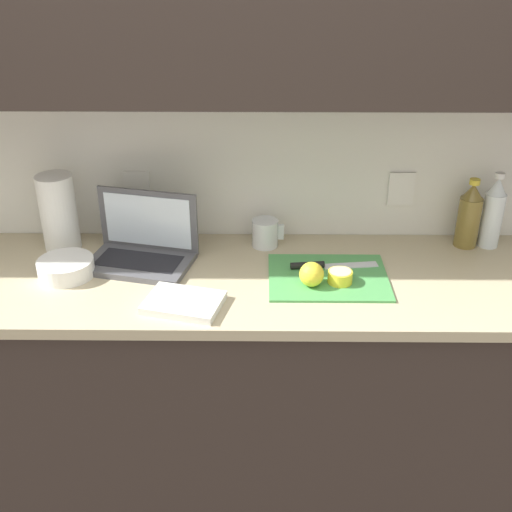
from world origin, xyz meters
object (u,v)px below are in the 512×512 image
lemon_whole_beside (312,274)px  bowl_white (66,268)px  measuring_cup (265,233)px  bottle_oil_tall (493,213)px  paper_towel_roll (59,212)px  cutting_board (328,277)px  knife (319,265)px  laptop (143,246)px  bottle_green_soda (469,216)px  lemon_half_cut (340,277)px

lemon_whole_beside → bowl_white: size_ratio=0.43×
measuring_cup → bowl_white: size_ratio=0.62×
bottle_oil_tall → paper_towel_roll: bottle_oil_tall is taller
cutting_board → knife: knife is taller
laptop → lemon_whole_beside: 0.57m
bottle_green_soda → knife: bearing=-160.7°
laptop → bottle_oil_tall: (1.18, 0.12, 0.07)m
cutting_board → bowl_white: bowl_white is taller
bottle_oil_tall → cutting_board: bearing=-157.5°
laptop → paper_towel_roll: paper_towel_roll is taller
cutting_board → bottle_green_soda: (0.50, 0.24, 0.11)m
lemon_half_cut → bottle_oil_tall: bottle_oil_tall is taller
measuring_cup → bowl_white: 0.67m
lemon_whole_beside → bottle_oil_tall: (0.64, 0.30, 0.08)m
laptop → bottle_oil_tall: bearing=19.1°
knife → bottle_green_soda: bottle_green_soda is taller
lemon_whole_beside → paper_towel_roll: paper_towel_roll is taller
laptop → knife: size_ratio=1.31×
laptop → measuring_cup: 0.42m
knife → lemon_whole_beside: bearing=-112.9°
bowl_white → cutting_board: bearing=-0.5°
cutting_board → knife: 0.06m
knife → bottle_oil_tall: 0.64m
lemon_whole_beside → bottle_green_soda: (0.56, 0.30, 0.07)m
bowl_white → paper_towel_roll: (-0.06, 0.20, 0.10)m
bottle_green_soda → bottle_oil_tall: bottle_oil_tall is taller
bottle_green_soda → paper_towel_roll: bearing=-178.8°
laptop → cutting_board: laptop is taller
laptop → bowl_white: 0.26m
cutting_board → lemon_half_cut: (0.03, -0.04, 0.02)m
bottle_oil_tall → measuring_cup: bottle_oil_tall is taller
lemon_half_cut → bottle_green_soda: bearing=30.7°
measuring_cup → knife: bearing=-44.8°
laptop → paper_towel_roll: bearing=175.3°
knife → lemon_whole_beside: lemon_whole_beside is taller
lemon_half_cut → lemon_whole_beside: (-0.09, -0.02, 0.02)m
knife → lemon_half_cut: bearing=-65.1°
cutting_board → knife: (-0.03, 0.06, 0.01)m
lemon_whole_beside → bowl_white: (-0.78, 0.06, -0.02)m
lemon_whole_beside → bottle_oil_tall: bearing=25.0°
laptop → bottle_green_soda: (1.10, 0.12, 0.06)m
knife → measuring_cup: (-0.17, 0.17, 0.03)m
lemon_half_cut → bottle_oil_tall: 0.62m
laptop → bottle_oil_tall: bottle_oil_tall is taller
bottle_oil_tall → paper_towel_roll: size_ratio=1.02×
laptop → knife: bearing=7.4°
cutting_board → bottle_oil_tall: 0.64m
bottle_green_soda → measuring_cup: (-0.70, -0.01, -0.06)m
lemon_whole_beside → bottle_oil_tall: 0.71m
paper_towel_roll → knife: bearing=-9.9°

